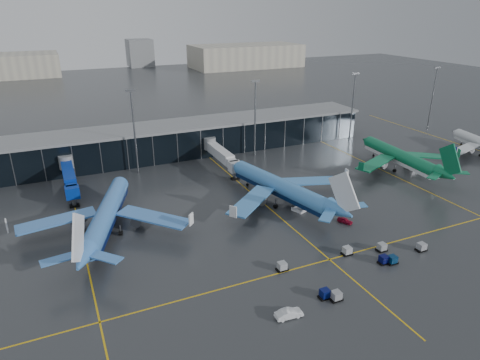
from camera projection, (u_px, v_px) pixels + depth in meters
name	position (u px, v px, depth m)	size (l,w,h in m)	color
ground	(253.00, 236.00, 95.46)	(600.00, 600.00, 0.00)	#282B2D
terminal_pier	(174.00, 140.00, 145.72)	(142.00, 17.00, 10.70)	black
jet_bridges	(69.00, 176.00, 116.64)	(94.00, 27.50, 7.20)	#595B60
flood_masts	(198.00, 122.00, 134.33)	(203.00, 0.50, 25.50)	#595B60
distant_hangars	(161.00, 59.00, 339.04)	(260.00, 71.00, 22.00)	#B2AD99
taxi_lines	(270.00, 209.00, 108.22)	(220.00, 120.00, 0.02)	gold
airliner_arkefly	(105.00, 203.00, 95.07)	(40.02, 45.57, 14.01)	#3C78C6
airliner_klm_near	(280.00, 177.00, 109.41)	(40.19, 45.77, 14.07)	#3C81C7
airliner_aer_lingus	(401.00, 149.00, 132.50)	(37.67, 42.90, 13.18)	#0D6E43
baggage_carts	(360.00, 264.00, 83.68)	(32.43, 13.34, 1.70)	black
mobile_airstair	(299.00, 208.00, 106.86)	(3.13, 3.74, 3.45)	silver
service_van_red	(345.00, 220.00, 101.04)	(1.45, 3.60, 1.23)	#A30C28
service_van_white	(289.00, 313.00, 70.23)	(1.66, 4.75, 1.56)	silver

